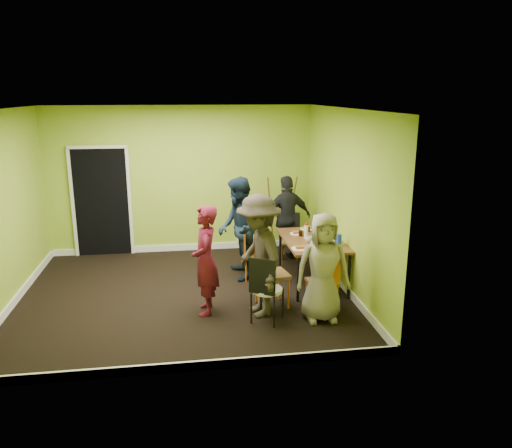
{
  "coord_description": "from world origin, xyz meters",
  "views": [
    {
      "loc": [
        0.03,
        -7.27,
        3.03
      ],
      "look_at": [
        1.11,
        0.0,
        1.08
      ],
      "focal_mm": 35.0,
      "sensor_mm": 36.0,
      "label": 1
    }
  ],
  "objects": [
    {
      "name": "glass_front",
      "position": [
        2.11,
        -0.38,
        0.8
      ],
      "size": [
        0.06,
        0.06,
        0.09
      ],
      "primitive_type": "cylinder",
      "color": "black",
      "rests_on": "dining_table"
    },
    {
      "name": "chair_bentwood",
      "position": [
        1.06,
        -1.15,
        0.52
      ],
      "size": [
        0.5,
        0.51,
        0.94
      ],
      "rotation": [
        0.0,
        0.0,
        -0.55
      ],
      "color": "black",
      "rests_on": "ground"
    },
    {
      "name": "dining_table",
      "position": [
        2.05,
        0.16,
        0.7
      ],
      "size": [
        0.9,
        1.5,
        0.75
      ],
      "color": "black",
      "rests_on": "ground"
    },
    {
      "name": "plate_far_front",
      "position": [
        1.99,
        -0.37,
        0.76
      ],
      "size": [
        0.21,
        0.21,
        0.01
      ],
      "primitive_type": "cylinder",
      "color": "white",
      "rests_on": "dining_table"
    },
    {
      "name": "orange_bottle",
      "position": [
        1.94,
        0.36,
        0.79
      ],
      "size": [
        0.04,
        0.04,
        0.08
      ],
      "primitive_type": "cylinder",
      "color": "orange",
      "rests_on": "dining_table"
    },
    {
      "name": "person_front_end",
      "position": [
        1.85,
        -1.16,
        0.75
      ],
      "size": [
        0.76,
        0.51,
        1.5
      ],
      "primitive_type": "imported",
      "rotation": [
        0.0,
        0.0,
        -0.05
      ],
      "color": "gray",
      "rests_on": "ground"
    },
    {
      "name": "thermos",
      "position": [
        1.96,
        0.23,
        0.86
      ],
      "size": [
        0.06,
        0.06,
        0.22
      ],
      "primitive_type": "cylinder",
      "color": "white",
      "rests_on": "dining_table"
    },
    {
      "name": "chair_left_far",
      "position": [
        1.1,
        0.5,
        0.48
      ],
      "size": [
        0.41,
        0.41,
        0.86
      ],
      "rotation": [
        0.0,
        0.0,
        -1.74
      ],
      "color": "orange",
      "rests_on": "ground"
    },
    {
      "name": "person_back_end",
      "position": [
        1.9,
        1.44,
        0.78
      ],
      "size": [
        0.98,
        0.56,
        1.57
      ],
      "primitive_type": "imported",
      "rotation": [
        0.0,
        0.0,
        3.34
      ],
      "color": "black",
      "rests_on": "ground"
    },
    {
      "name": "plate_wall_front",
      "position": [
        2.26,
        -0.05,
        0.76
      ],
      "size": [
        0.26,
        0.26,
        0.01
      ],
      "primitive_type": "cylinder",
      "color": "white",
      "rests_on": "dining_table"
    },
    {
      "name": "glass_back",
      "position": [
        2.08,
        0.6,
        0.79
      ],
      "size": [
        0.07,
        0.07,
        0.08
      ],
      "primitive_type": "cylinder",
      "color": "black",
      "rests_on": "dining_table"
    },
    {
      "name": "cup_a",
      "position": [
        1.95,
        0.02,
        0.79
      ],
      "size": [
        0.11,
        0.11,
        0.09
      ],
      "primitive_type": "imported",
      "color": "white",
      "rests_on": "dining_table"
    },
    {
      "name": "plate_near_right",
      "position": [
        1.73,
        -0.31,
        0.76
      ],
      "size": [
        0.26,
        0.26,
        0.01
      ],
      "primitive_type": "cylinder",
      "color": "white",
      "rests_on": "dining_table"
    },
    {
      "name": "cup_b",
      "position": [
        2.28,
        0.25,
        0.8
      ],
      "size": [
        0.11,
        0.11,
        0.1
      ],
      "primitive_type": "imported",
      "color": "white",
      "rests_on": "dining_table"
    },
    {
      "name": "plate_wall_back",
      "position": [
        2.29,
        0.36,
        0.76
      ],
      "size": [
        0.24,
        0.24,
        0.01
      ],
      "primitive_type": "cylinder",
      "color": "white",
      "rests_on": "dining_table"
    },
    {
      "name": "plate_near_left",
      "position": [
        1.87,
        0.5,
        0.76
      ],
      "size": [
        0.23,
        0.23,
        0.01
      ],
      "primitive_type": "cylinder",
      "color": "white",
      "rests_on": "dining_table"
    },
    {
      "name": "ground",
      "position": [
        0.0,
        0.0,
        0.0
      ],
      "size": [
        5.0,
        5.0,
        0.0
      ],
      "primitive_type": "plane",
      "color": "black",
      "rests_on": "ground"
    },
    {
      "name": "chair_back_end",
      "position": [
        1.93,
        1.34,
        0.63
      ],
      "size": [
        0.43,
        0.48,
        0.89
      ],
      "rotation": [
        0.0,
        0.0,
        2.97
      ],
      "color": "orange",
      "rests_on": "ground"
    },
    {
      "name": "plate_far_back",
      "position": [
        2.12,
        0.76,
        0.76
      ],
      "size": [
        0.25,
        0.25,
        0.01
      ],
      "primitive_type": "cylinder",
      "color": "white",
      "rests_on": "dining_table"
    },
    {
      "name": "blue_bottle",
      "position": [
        2.36,
        -0.23,
        0.84
      ],
      "size": [
        0.08,
        0.08,
        0.18
      ],
      "primitive_type": "cylinder",
      "color": "blue",
      "rests_on": "dining_table"
    },
    {
      "name": "room_walls",
      "position": [
        -0.02,
        0.04,
        0.99
      ],
      "size": [
        5.04,
        4.54,
        2.82
      ],
      "color": "#99B62E",
      "rests_on": "ground"
    },
    {
      "name": "person_left_near",
      "position": [
        1.02,
        -0.86,
        0.86
      ],
      "size": [
        0.85,
        1.21,
        1.71
      ],
      "primitive_type": "imported",
      "rotation": [
        0.0,
        0.0,
        -1.36
      ],
      "color": "#302920",
      "rests_on": "ground"
    },
    {
      "name": "chair_left_near",
      "position": [
        1.17,
        -0.63,
        0.59
      ],
      "size": [
        0.5,
        0.5,
        1.04
      ],
      "rotation": [
        0.0,
        0.0,
        -1.39
      ],
      "color": "orange",
      "rests_on": "ground"
    },
    {
      "name": "person_left_far",
      "position": [
        0.91,
        0.6,
        0.85
      ],
      "size": [
        0.68,
        0.86,
        1.7
      ],
      "primitive_type": "imported",
      "rotation": [
        0.0,
        0.0,
        -1.52
      ],
      "color": "black",
      "rests_on": "ground"
    },
    {
      "name": "easel",
      "position": [
        1.88,
        1.93,
        0.74
      ],
      "size": [
        0.6,
        0.56,
        1.49
      ],
      "color": "brown",
      "rests_on": "ground"
    },
    {
      "name": "person_standing",
      "position": [
        0.29,
        -0.69,
        0.77
      ],
      "size": [
        0.39,
        0.58,
        1.55
      ],
      "primitive_type": "imported",
      "rotation": [
        0.0,
        0.0,
        -1.61
      ],
      "color": "maroon",
      "rests_on": "ground"
    },
    {
      "name": "glass_mid",
      "position": [
        1.9,
        0.37,
        0.8
      ],
      "size": [
        0.07,
        0.07,
        0.09
      ],
      "primitive_type": "cylinder",
      "color": "black",
      "rests_on": "dining_table"
    },
    {
      "name": "chair_front_end",
      "position": [
        1.92,
        -0.98,
        0.53
      ],
      "size": [
        0.43,
        0.43,
        0.94
      ],
      "rotation": [
        0.0,
        0.0,
        0.1
      ],
      "color": "orange",
      "rests_on": "ground"
    }
  ]
}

